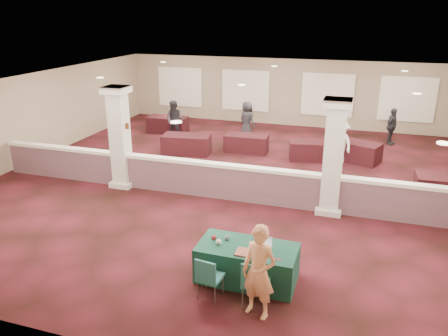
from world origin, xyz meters
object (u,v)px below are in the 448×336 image
(far_table_front_center, at_px, (313,150))
(far_table_back_right, at_px, (355,151))
(far_table_back_left, at_px, (168,125))
(far_table_back_center, at_px, (246,143))
(near_table, at_px, (247,263))
(far_table_front_left, at_px, (187,144))
(conf_chair_main, at_px, (255,281))
(conf_chair_side, at_px, (208,275))
(attendee_d, at_px, (247,120))
(attendee_c, at_px, (392,127))
(woman, at_px, (259,272))
(attendee_b, at_px, (341,142))
(attendee_a, at_px, (175,120))

(far_table_front_center, xyz_separation_m, far_table_back_right, (1.51, 0.35, 0.01))
(far_table_back_left, distance_m, far_table_back_right, 8.55)
(far_table_back_left, height_order, far_table_back_center, far_table_back_left)
(near_table, bearing_deg, far_table_front_left, 121.07)
(near_table, bearing_deg, conf_chair_main, -65.62)
(conf_chair_side, height_order, attendee_d, attendee_d)
(far_table_back_center, distance_m, attendee_c, 6.21)
(far_table_back_right, bearing_deg, conf_chair_side, -104.09)
(conf_chair_main, xyz_separation_m, woman, (0.11, -0.18, 0.32))
(far_table_front_left, distance_m, attendee_b, 5.90)
(far_table_front_left, relative_size, far_table_back_center, 1.09)
(conf_chair_main, relative_size, far_table_back_right, 0.54)
(near_table, distance_m, conf_chair_main, 0.92)
(near_table, distance_m, far_table_front_center, 8.39)
(far_table_back_center, bearing_deg, attendee_c, 26.89)
(attendee_b, bearing_deg, far_table_back_center, -136.92)
(far_table_back_right, bearing_deg, woman, -98.08)
(far_table_back_right, xyz_separation_m, attendee_c, (1.36, 2.65, 0.41))
(far_table_front_left, bearing_deg, attendee_a, 125.67)
(near_table, distance_m, woman, 1.23)
(woman, xyz_separation_m, attendee_a, (-6.23, 10.39, -0.06))
(attendee_a, bearing_deg, far_table_back_right, -6.57)
(far_table_front_center, distance_m, attendee_a, 6.20)
(far_table_front_left, relative_size, attendee_c, 1.20)
(near_table, height_order, conf_chair_side, conf_chair_side)
(conf_chair_side, xyz_separation_m, far_table_back_center, (-1.76, 9.45, -0.19))
(far_table_back_center, height_order, attendee_c, attendee_c)
(attendee_d, bearing_deg, woman, 135.89)
(far_table_back_right, bearing_deg, far_table_back_center, -177.99)
(conf_chair_main, distance_m, far_table_front_center, 9.21)
(woman, distance_m, attendee_a, 12.12)
(conf_chair_main, bearing_deg, near_table, 113.21)
(conf_chair_side, height_order, attendee_a, attendee_a)
(far_table_back_center, bearing_deg, attendee_d, 104.54)
(far_table_front_left, distance_m, far_table_back_right, 6.45)
(conf_chair_main, bearing_deg, far_table_back_left, 121.12)
(attendee_c, bearing_deg, attendee_a, 127.11)
(far_table_front_left, height_order, attendee_d, attendee_d)
(conf_chair_side, bearing_deg, attendee_d, 108.18)
(far_table_back_center, bearing_deg, conf_chair_side, -79.47)
(conf_chair_main, bearing_deg, far_table_back_center, 105.23)
(far_table_back_center, height_order, attendee_b, attendee_b)
(far_table_back_center, bearing_deg, attendee_b, -3.14)
(conf_chair_side, relative_size, far_table_back_center, 0.54)
(far_table_front_left, bearing_deg, near_table, -59.49)
(woman, xyz_separation_m, far_table_back_right, (1.38, 9.74, -0.54))
(woman, bearing_deg, conf_chair_main, 137.14)
(near_table, xyz_separation_m, attendee_a, (-5.75, 9.38, 0.46))
(far_table_front_center, bearing_deg, attendee_a, 170.69)
(far_table_front_center, relative_size, far_table_back_left, 0.98)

